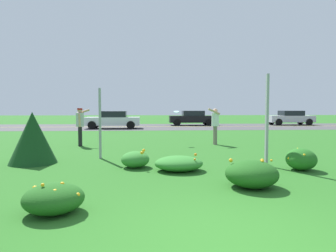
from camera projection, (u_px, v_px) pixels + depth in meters
name	position (u px, v px, depth m)	size (l,w,h in m)	color
ground_plane	(168.00, 141.00, 15.77)	(120.00, 120.00, 0.00)	#26601E
highway_strip	(159.00, 127.00, 27.84)	(120.00, 9.80, 0.01)	#424244
highway_center_stripe	(159.00, 127.00, 27.84)	(120.00, 0.16, 0.00)	yellow
daylily_clump_front_right	(179.00, 163.00, 8.13)	(1.30, 1.11, 0.45)	#337F2D
daylily_clump_mid_right	(301.00, 159.00, 8.21)	(0.80, 0.86, 0.59)	#23661E
daylily_clump_front_left	(135.00, 159.00, 8.58)	(0.80, 0.87, 0.52)	#337F2D
daylily_clump_mid_left	(54.00, 198.00, 4.83)	(0.96, 0.95, 0.52)	#1E5619
daylily_clump_near_camera	(252.00, 174.00, 6.42)	(1.11, 1.13, 0.59)	#1E5619
sign_post_near_path	(100.00, 123.00, 10.10)	(0.07, 0.10, 2.35)	#93969B
sign_post_by_roadside	(267.00, 120.00, 8.75)	(0.07, 0.10, 2.67)	#93969B
evergreen_shrub_side	(33.00, 138.00, 9.17)	(1.40, 1.40, 1.57)	#143D19
person_thrower_red_cap_gray_shirt	(80.00, 123.00, 13.45)	(0.58, 0.49, 1.68)	#B2B2B7
person_catcher_white_shirt	(215.00, 123.00, 14.00)	(0.56, 0.49, 1.69)	silver
frisbee_pale_blue	(176.00, 112.00, 13.93)	(0.27, 0.26, 0.12)	#ADD6E5
car_silver_leftmost	(290.00, 118.00, 30.87)	(4.50, 2.00, 1.45)	#B7BABF
car_black_center_left	(192.00, 118.00, 30.22)	(4.50, 2.00, 1.45)	black
car_white_center_right	(113.00, 120.00, 25.35)	(4.50, 2.00, 1.45)	silver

